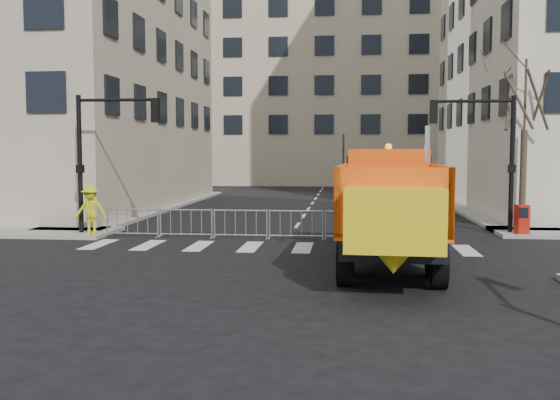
# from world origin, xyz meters

# --- Properties ---
(ground) EXTENTS (120.00, 120.00, 0.00)m
(ground) POSITION_xyz_m (0.00, 0.00, 0.00)
(ground) COLOR black
(ground) RESTS_ON ground
(sidewalk_back) EXTENTS (64.00, 5.00, 0.15)m
(sidewalk_back) POSITION_xyz_m (0.00, 8.50, 0.07)
(sidewalk_back) COLOR gray
(sidewalk_back) RESTS_ON ground
(building_far) EXTENTS (30.00, 18.00, 24.00)m
(building_far) POSITION_xyz_m (0.00, 52.00, 12.00)
(building_far) COLOR #B9AE8D
(building_far) RESTS_ON ground
(traffic_light_left) EXTENTS (0.18, 0.18, 5.40)m
(traffic_light_left) POSITION_xyz_m (-8.00, 7.50, 2.70)
(traffic_light_left) COLOR black
(traffic_light_left) RESTS_ON ground
(traffic_light_right) EXTENTS (0.18, 0.18, 5.40)m
(traffic_light_right) POSITION_xyz_m (8.50, 9.50, 2.70)
(traffic_light_right) COLOR black
(traffic_light_right) RESTS_ON ground
(crowd_barriers) EXTENTS (12.60, 0.60, 1.10)m
(crowd_barriers) POSITION_xyz_m (-0.75, 7.60, 0.55)
(crowd_barriers) COLOR #9EA0A5
(crowd_barriers) RESTS_ON ground
(street_tree) EXTENTS (3.00, 3.00, 7.50)m
(street_tree) POSITION_xyz_m (9.20, 10.50, 3.75)
(street_tree) COLOR #382B21
(street_tree) RESTS_ON ground
(plow_truck) EXTENTS (3.41, 10.46, 4.02)m
(plow_truck) POSITION_xyz_m (3.36, 2.08, 1.79)
(plow_truck) COLOR black
(plow_truck) RESTS_ON ground
(cop_a) EXTENTS (0.80, 0.65, 1.92)m
(cop_a) POSITION_xyz_m (4.63, 7.00, 0.96)
(cop_a) COLOR black
(cop_a) RESTS_ON ground
(cop_b) EXTENTS (0.88, 0.72, 1.69)m
(cop_b) POSITION_xyz_m (2.64, 7.00, 0.85)
(cop_b) COLOR black
(cop_b) RESTS_ON ground
(cop_c) EXTENTS (1.06, 1.01, 1.77)m
(cop_c) POSITION_xyz_m (4.76, 7.00, 0.89)
(cop_c) COLOR black
(cop_c) RESTS_ON ground
(worker) EXTENTS (1.25, 0.77, 1.87)m
(worker) POSITION_xyz_m (-7.32, 6.80, 1.08)
(worker) COLOR #C7D118
(worker) RESTS_ON sidewalk_back
(newspaper_box) EXTENTS (0.52, 0.48, 1.10)m
(newspaper_box) POSITION_xyz_m (8.76, 8.86, 0.70)
(newspaper_box) COLOR red
(newspaper_box) RESTS_ON sidewalk_back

